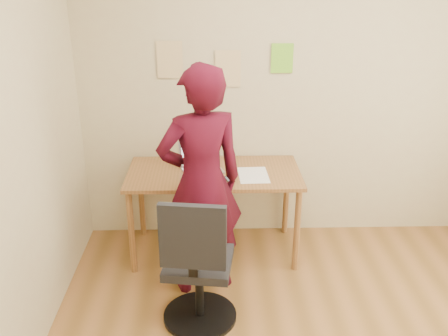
{
  "coord_description": "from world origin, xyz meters",
  "views": [
    {
      "loc": [
        -0.63,
        -2.34,
        2.32
      ],
      "look_at": [
        -0.55,
        0.95,
        0.95
      ],
      "focal_mm": 40.0,
      "sensor_mm": 36.0,
      "label": 1
    }
  ],
  "objects_px": {
    "office_chair": "(197,272)",
    "desk": "(214,181)",
    "person": "(201,183)",
    "laptop": "(201,164)",
    "phone": "(229,179)"
  },
  "relations": [
    {
      "from": "laptop",
      "to": "phone",
      "type": "bearing_deg",
      "value": -62.76
    },
    {
      "from": "desk",
      "to": "laptop",
      "type": "distance_m",
      "value": 0.18
    },
    {
      "from": "phone",
      "to": "office_chair",
      "type": "height_order",
      "value": "office_chair"
    },
    {
      "from": "office_chair",
      "to": "person",
      "type": "bearing_deg",
      "value": 94.69
    },
    {
      "from": "laptop",
      "to": "desk",
      "type": "bearing_deg",
      "value": -45.28
    },
    {
      "from": "desk",
      "to": "office_chair",
      "type": "distance_m",
      "value": 0.98
    },
    {
      "from": "desk",
      "to": "person",
      "type": "relative_size",
      "value": 0.81
    },
    {
      "from": "laptop",
      "to": "office_chair",
      "type": "distance_m",
      "value": 1.06
    },
    {
      "from": "laptop",
      "to": "person",
      "type": "xyz_separation_m",
      "value": [
        0.01,
        -0.54,
        0.07
      ]
    },
    {
      "from": "laptop",
      "to": "office_chair",
      "type": "relative_size",
      "value": 0.39
    },
    {
      "from": "laptop",
      "to": "person",
      "type": "height_order",
      "value": "person"
    },
    {
      "from": "office_chair",
      "to": "desk",
      "type": "bearing_deg",
      "value": 90.64
    },
    {
      "from": "desk",
      "to": "laptop",
      "type": "xyz_separation_m",
      "value": [
        -0.11,
        0.05,
        0.14
      ]
    },
    {
      "from": "laptop",
      "to": "office_chair",
      "type": "bearing_deg",
      "value": -109.32
    },
    {
      "from": "office_chair",
      "to": "person",
      "type": "distance_m",
      "value": 0.63
    }
  ]
}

